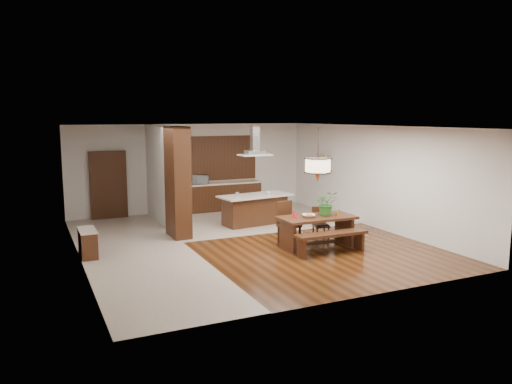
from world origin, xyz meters
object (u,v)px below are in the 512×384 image
dining_table (317,224)px  foliage_plant (326,203)px  hallway_console (88,243)px  microwave (201,179)px  dining_chair_left (289,223)px  dining_chair_right (321,224)px  pendant_lantern (318,155)px  range_hood (255,140)px  island_cup (268,193)px  fruit_bowl (309,216)px  dining_bench (331,243)px  kitchen_island (255,209)px

dining_table → foliage_plant: foliage_plant is taller
hallway_console → microwave: (4.03, 3.98, 0.78)m
dining_chair_left → dining_chair_right: 0.92m
dining_chair_left → pendant_lantern: pendant_lantern is taller
foliage_plant → range_hood: size_ratio=0.66×
dining_table → pendant_lantern: size_ratio=1.41×
foliage_plant → island_cup: size_ratio=5.17×
dining_chair_left → range_hood: range_hood is taller
dining_table → fruit_bowl: 0.34m
hallway_console → dining_bench: bearing=-22.4°
dining_table → dining_chair_left: (-0.45, 0.57, -0.03)m
dining_chair_right → kitchen_island: (-0.76, 2.41, 0.03)m
foliage_plant → kitchen_island: (-0.56, 2.95, -0.61)m
dining_bench → dining_table: bearing=89.2°
pendant_lantern → range_hood: same height
pendant_lantern → microwave: (-1.12, 5.44, -1.15)m
pendant_lantern → range_hood: size_ratio=1.46×
hallway_console → dining_chair_right: 5.69m
dining_chair_left → pendant_lantern: size_ratio=0.81×
dining_table → pendant_lantern: (0.00, -0.00, 1.68)m
island_cup → microwave: bearing=115.2°
dining_chair_left → kitchen_island: (0.16, 2.40, -0.07)m
foliage_plant → range_hood: (-0.56, 2.96, 1.40)m
range_hood → kitchen_island: bearing=-90.0°
kitchen_island → hallway_console: bearing=-170.1°
dining_chair_left → fruit_bowl: 0.68m
pendant_lantern → kitchen_island: (-0.29, 2.96, -1.79)m
pendant_lantern → island_cup: bearing=88.1°
pendant_lantern → fruit_bowl: size_ratio=4.26×
hallway_console → foliage_plant: size_ratio=1.47×
hallway_console → microwave: size_ratio=1.68×
kitchen_island → fruit_bowl: bearing=-96.5°
dining_chair_left → microwave: microwave is taller
dining_chair_right → microwave: size_ratio=1.63×
hallway_console → dining_bench: size_ratio=0.49×
pendant_lantern → foliage_plant: (0.27, 0.01, -1.18)m
dining_chair_right → kitchen_island: 2.52m
dining_chair_right → kitchen_island: bearing=119.3°
dining_chair_left → fruit_bowl: size_ratio=3.43×
hallway_console → pendant_lantern: pendant_lantern is taller
dining_chair_right → range_hood: size_ratio=0.94×
hallway_console → range_hood: bearing=17.2°
dining_bench → foliage_plant: size_ratio=3.00×
hallway_console → range_hood: (4.86, 1.51, 2.15)m
fruit_bowl → range_hood: 3.42m
dining_bench → range_hood: size_ratio=1.99×
hallway_console → range_hood: 5.53m
foliage_plant → microwave: foliage_plant is taller
foliage_plant → fruit_bowl: (-0.51, -0.04, -0.26)m
hallway_console → dining_bench: hallway_console is taller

